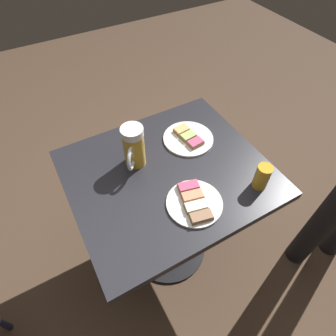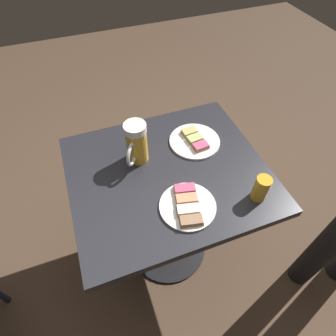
% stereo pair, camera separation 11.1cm
% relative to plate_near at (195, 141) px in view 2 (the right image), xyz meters
% --- Properties ---
extents(ground_plane, '(6.00, 6.00, 0.00)m').
position_rel_plate_near_xyz_m(ground_plane, '(-0.12, 0.17, -0.73)').
color(ground_plane, '#4C3828').
extents(cafe_table, '(0.69, 0.79, 0.72)m').
position_rel_plate_near_xyz_m(cafe_table, '(-0.12, 0.17, -0.17)').
color(cafe_table, black).
rests_on(cafe_table, ground_plane).
extents(plate_near, '(0.22, 0.22, 0.03)m').
position_rel_plate_near_xyz_m(plate_near, '(0.00, 0.00, 0.00)').
color(plate_near, white).
rests_on(plate_near, cafe_table).
extents(plate_far, '(0.21, 0.21, 0.03)m').
position_rel_plate_near_xyz_m(plate_far, '(-0.30, 0.16, 0.00)').
color(plate_far, white).
rests_on(plate_far, cafe_table).
extents(beer_mug, '(0.13, 0.11, 0.18)m').
position_rel_plate_near_xyz_m(beer_mug, '(-0.01, 0.26, 0.08)').
color(beer_mug, gold).
rests_on(beer_mug, cafe_table).
extents(beer_glass_small, '(0.06, 0.06, 0.11)m').
position_rel_plate_near_xyz_m(beer_glass_small, '(-0.35, -0.10, 0.04)').
color(beer_glass_small, gold).
rests_on(beer_glass_small, cafe_table).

